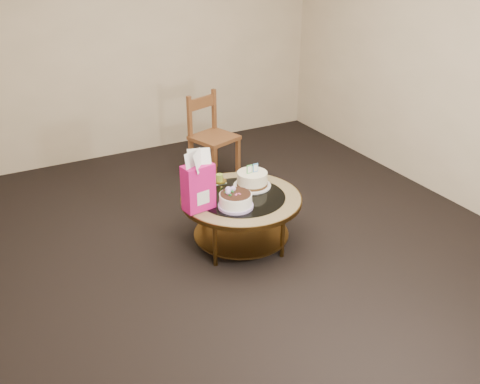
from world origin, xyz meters
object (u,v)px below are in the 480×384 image
cream_cake (252,180)px  gift_bag (198,181)px  coffee_table (241,205)px  dining_chair (212,136)px  decorated_cake (235,201)px

cream_cake → gift_bag: bearing=-168.6°
coffee_table → gift_bag: 0.51m
coffee_table → cream_cake: size_ratio=3.12×
cream_cake → dining_chair: 1.30m
cream_cake → dining_chair: bearing=76.9°
gift_bag → dining_chair: bearing=52.3°
decorated_cake → cream_cake: cream_cake is taller
gift_bag → dining_chair: size_ratio=0.54×
coffee_table → gift_bag: gift_bag is taller
decorated_cake → dining_chair: 1.63m
coffee_table → decorated_cake: decorated_cake is taller
cream_cake → decorated_cake: bearing=-142.1°
cream_cake → gift_bag: 0.62m
cream_cake → gift_bag: gift_bag is taller
coffee_table → dining_chair: (0.39, 1.40, 0.08)m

